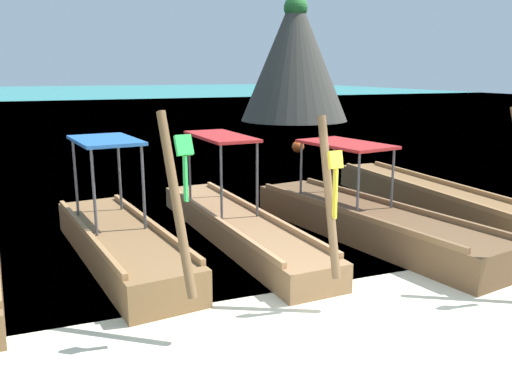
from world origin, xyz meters
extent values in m
plane|color=beige|center=(0.00, 0.00, 0.00)|extent=(120.00, 120.00, 0.00)
plane|color=teal|center=(0.00, 61.95, 0.00)|extent=(120.00, 120.00, 0.00)
cube|color=brown|center=(-2.47, 4.20, 0.28)|extent=(1.87, 5.17, 0.57)
cube|color=#9F7246|center=(-3.02, 4.13, 0.62)|extent=(0.71, 4.62, 0.10)
cube|color=#9F7246|center=(-1.91, 4.28, 0.62)|extent=(0.71, 4.62, 0.10)
cylinder|color=brown|center=(-2.09, 1.41, 1.68)|extent=(0.25, 1.01, 2.26)
cube|color=green|center=(-2.04, 1.10, 2.44)|extent=(0.22, 0.17, 0.25)
cube|color=green|center=(-2.04, 1.08, 2.05)|extent=(0.04, 0.08, 0.55)
cylinder|color=#4C4C51|center=(-2.87, 4.02, 1.31)|extent=(0.06, 0.06, 1.48)
cylinder|color=#4C4C51|center=(-2.03, 4.13, 1.31)|extent=(0.06, 0.06, 1.48)
cylinder|color=#4C4C51|center=(-3.07, 5.52, 1.31)|extent=(0.06, 0.06, 1.48)
cylinder|color=#4C4C51|center=(-2.23, 5.63, 1.31)|extent=(0.06, 0.06, 1.48)
cube|color=#235BA3|center=(-2.55, 4.83, 2.08)|extent=(1.25, 1.84, 0.06)
cube|color=olive|center=(-0.15, 4.62, 0.24)|extent=(1.46, 6.41, 0.47)
cube|color=#AF7F52|center=(-0.64, 4.59, 0.52)|extent=(0.44, 5.84, 0.10)
cube|color=#AF7F52|center=(0.35, 4.65, 0.52)|extent=(0.44, 5.84, 0.10)
cylinder|color=brown|center=(0.05, 1.34, 1.58)|extent=(0.16, 0.63, 2.24)
cube|color=yellow|center=(0.06, 1.22, 2.12)|extent=(0.21, 0.12, 0.25)
cube|color=yellow|center=(0.06, 1.20, 1.66)|extent=(0.03, 0.08, 0.69)
cylinder|color=#4C4C51|center=(-0.51, 4.44, 1.21)|extent=(0.05, 0.05, 1.47)
cylinder|color=#4C4C51|center=(0.24, 4.48, 1.21)|extent=(0.05, 0.05, 1.47)
cylinder|color=#4C4C51|center=(-0.63, 6.34, 1.21)|extent=(0.05, 0.05, 1.47)
cylinder|color=#4C4C51|center=(0.12, 6.39, 1.21)|extent=(0.05, 0.05, 1.47)
cube|color=#AD2323|center=(-0.20, 5.41, 1.97)|extent=(1.04, 2.16, 0.06)
cube|color=brown|center=(2.32, 3.70, 0.30)|extent=(2.39, 6.10, 0.60)
cube|color=brown|center=(1.71, 3.58, 0.65)|extent=(1.09, 5.40, 0.10)
cube|color=brown|center=(2.92, 3.81, 0.65)|extent=(1.09, 5.40, 0.10)
cylinder|color=#4C4C51|center=(1.89, 3.47, 1.19)|extent=(0.06, 0.06, 1.19)
cylinder|color=#4C4C51|center=(2.80, 3.64, 1.19)|extent=(0.06, 0.06, 1.19)
cylinder|color=#4C4C51|center=(1.56, 5.22, 1.19)|extent=(0.06, 0.06, 1.19)
cylinder|color=#4C4C51|center=(2.47, 5.39, 1.19)|extent=(0.06, 0.06, 1.19)
cube|color=#AD2323|center=(2.18, 4.43, 1.82)|extent=(1.46, 2.16, 0.06)
cube|color=brown|center=(4.95, 5.04, 0.29)|extent=(1.12, 6.65, 0.58)
cube|color=#996C3F|center=(4.47, 5.05, 0.63)|extent=(0.15, 6.11, 0.10)
cube|color=#996C3F|center=(5.43, 5.04, 0.63)|extent=(0.15, 6.11, 0.10)
cone|color=#47443D|center=(12.23, 27.66, 4.25)|extent=(7.15, 7.15, 8.51)
cone|color=#4E4B43|center=(14.38, 28.38, 1.76)|extent=(3.59, 3.59, 3.52)
sphere|color=#2D7A33|center=(12.23, 27.66, 7.27)|extent=(1.56, 1.56, 1.56)
sphere|color=#EA5119|center=(6.01, 14.38, 0.26)|extent=(0.51, 0.51, 0.51)
camera|label=1|loc=(-3.54, -4.91, 3.29)|focal=37.17mm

